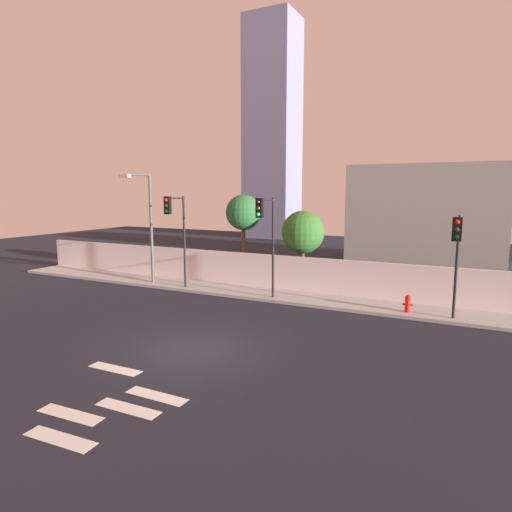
% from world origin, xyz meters
% --- Properties ---
extents(ground_plane, '(80.00, 80.00, 0.00)m').
position_xyz_m(ground_plane, '(0.00, 0.00, 0.00)').
color(ground_plane, black).
extents(sidewalk, '(36.00, 2.40, 0.15)m').
position_xyz_m(sidewalk, '(0.00, 8.20, 0.07)').
color(sidewalk, '#A4A4A4').
rests_on(sidewalk, ground).
extents(perimeter_wall, '(36.00, 0.18, 1.80)m').
position_xyz_m(perimeter_wall, '(0.00, 9.49, 1.05)').
color(perimeter_wall, silver).
rests_on(perimeter_wall, sidewalk).
extents(crosswalk_marking, '(4.08, 3.90, 0.01)m').
position_xyz_m(crosswalk_marking, '(0.28, -4.10, 0.00)').
color(crosswalk_marking, silver).
rests_on(crosswalk_marking, ground).
extents(traffic_light_left, '(0.39, 1.46, 4.88)m').
position_xyz_m(traffic_light_left, '(-0.48, 6.91, 3.70)').
color(traffic_light_left, black).
rests_on(traffic_light_left, sidewalk).
extents(traffic_light_center, '(0.34, 1.78, 4.24)m').
position_xyz_m(traffic_light_center, '(7.76, 6.69, 3.28)').
color(traffic_light_center, black).
rests_on(traffic_light_center, sidewalk).
extents(traffic_light_right, '(0.34, 1.66, 4.93)m').
position_xyz_m(traffic_light_right, '(-5.66, 6.81, 3.75)').
color(traffic_light_right, black).
rests_on(traffic_light_right, sidewalk).
extents(street_lamp_curbside, '(0.60, 2.13, 6.12)m').
position_xyz_m(street_lamp_curbside, '(-8.08, 7.43, 3.84)').
color(street_lamp_curbside, '#4C4C51').
rests_on(street_lamp_curbside, sidewalk).
extents(fire_hydrant, '(0.44, 0.26, 0.76)m').
position_xyz_m(fire_hydrant, '(5.95, 7.67, 0.56)').
color(fire_hydrant, red).
rests_on(fire_hydrant, sidewalk).
extents(roadside_tree_leftmost, '(2.04, 2.04, 5.15)m').
position_xyz_m(roadside_tree_leftmost, '(-3.67, 10.59, 4.09)').
color(roadside_tree_leftmost, brown).
rests_on(roadside_tree_leftmost, ground).
extents(roadside_tree_midleft, '(2.33, 2.33, 4.31)m').
position_xyz_m(roadside_tree_midleft, '(-0.01, 10.59, 3.13)').
color(roadside_tree_midleft, brown).
rests_on(roadside_tree_midleft, ground).
extents(low_building_distant, '(10.84, 6.00, 7.27)m').
position_xyz_m(low_building_distant, '(5.01, 23.49, 3.63)').
color(low_building_distant, '#A1A1A1').
rests_on(low_building_distant, ground).
extents(tower_on_skyline, '(5.52, 5.00, 24.61)m').
position_xyz_m(tower_on_skyline, '(-13.21, 35.49, 12.31)').
color(tower_on_skyline, slate).
rests_on(tower_on_skyline, ground).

